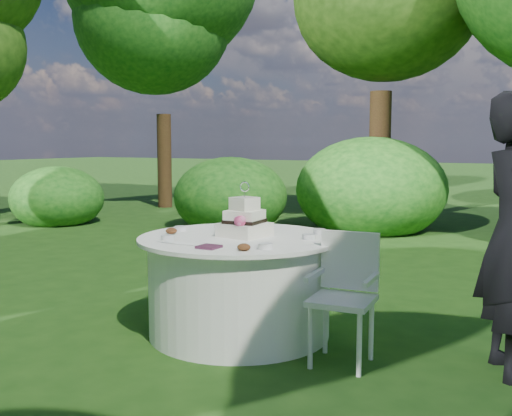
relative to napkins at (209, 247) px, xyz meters
The scene contains 8 objects.
ground 0.95m from the napkins, 98.33° to the left, with size 80.00×80.00×0.00m, color #183C10.
napkins is the anchor object (origin of this frame).
feather_plume 0.26m from the napkins, behind, with size 0.48×0.07×0.01m, color white.
table 0.67m from the napkins, 98.33° to the left, with size 1.56×1.56×0.77m.
cake 0.58m from the napkins, 94.83° to the left, with size 0.37×0.37×0.43m.
chair 0.97m from the napkins, 24.35° to the left, with size 0.45×0.44×0.88m.
votives 0.57m from the napkins, 94.39° to the left, with size 1.19×0.94×0.04m.
petal_cups 0.28m from the napkins, 130.31° to the left, with size 0.97×0.45×0.05m.
Camera 1 is at (2.35, -3.92, 1.50)m, focal length 42.00 mm.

